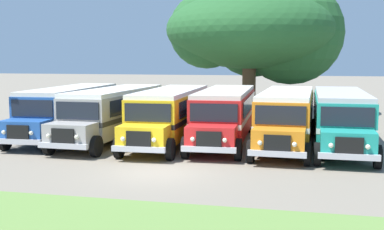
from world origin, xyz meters
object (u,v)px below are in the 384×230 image
at_px(parked_bus_slot_0, 69,109).
at_px(parked_bus_slot_5, 340,116).
at_px(broad_shade_tree, 257,31).
at_px(parked_bus_slot_1, 114,111).
at_px(parked_bus_slot_2, 170,112).
at_px(parked_bus_slot_3, 225,113).
at_px(parked_bus_slot_4, 287,115).

height_order(parked_bus_slot_0, parked_bus_slot_5, same).
bearing_deg(parked_bus_slot_0, broad_shade_tree, 141.45).
height_order(parked_bus_slot_1, broad_shade_tree, broad_shade_tree).
height_order(parked_bus_slot_0, broad_shade_tree, broad_shade_tree).
bearing_deg(parked_bus_slot_2, parked_bus_slot_3, 100.36).
relative_size(parked_bus_slot_0, parked_bus_slot_4, 1.00).
bearing_deg(broad_shade_tree, parked_bus_slot_0, -125.90).
xyz_separation_m(parked_bus_slot_4, parked_bus_slot_5, (2.71, 0.07, 0.00)).
bearing_deg(parked_bus_slot_5, parked_bus_slot_0, -90.19).
relative_size(parked_bus_slot_0, parked_bus_slot_2, 1.00).
distance_m(parked_bus_slot_3, broad_shade_tree, 14.23).
xyz_separation_m(parked_bus_slot_3, parked_bus_slot_4, (3.29, -0.33, 0.00)).
height_order(parked_bus_slot_2, parked_bus_slot_4, same).
xyz_separation_m(parked_bus_slot_0, parked_bus_slot_2, (6.29, -0.55, 0.00)).
xyz_separation_m(parked_bus_slot_1, parked_bus_slot_2, (3.26, -0.00, 0.00)).
distance_m(parked_bus_slot_0, parked_bus_slot_1, 3.08).
relative_size(parked_bus_slot_0, broad_shade_tree, 0.79).
bearing_deg(parked_bus_slot_3, broad_shade_tree, 176.15).
xyz_separation_m(parked_bus_slot_1, parked_bus_slot_4, (9.47, 0.27, 0.00)).
bearing_deg(broad_shade_tree, parked_bus_slot_1, -115.52).
relative_size(parked_bus_slot_1, broad_shade_tree, 0.79).
distance_m(parked_bus_slot_1, parked_bus_slot_4, 9.48).
relative_size(parked_bus_slot_2, parked_bus_slot_5, 1.00).
distance_m(parked_bus_slot_0, broad_shade_tree, 17.24).
height_order(parked_bus_slot_0, parked_bus_slot_1, same).
distance_m(parked_bus_slot_4, broad_shade_tree, 14.81).
height_order(parked_bus_slot_1, parked_bus_slot_4, same).
relative_size(parked_bus_slot_0, parked_bus_slot_5, 1.00).
bearing_deg(parked_bus_slot_2, broad_shade_tree, 164.94).
height_order(parked_bus_slot_3, broad_shade_tree, broad_shade_tree).
bearing_deg(parked_bus_slot_1, broad_shade_tree, 156.13).
xyz_separation_m(parked_bus_slot_2, parked_bus_slot_4, (6.21, 0.27, 0.00)).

